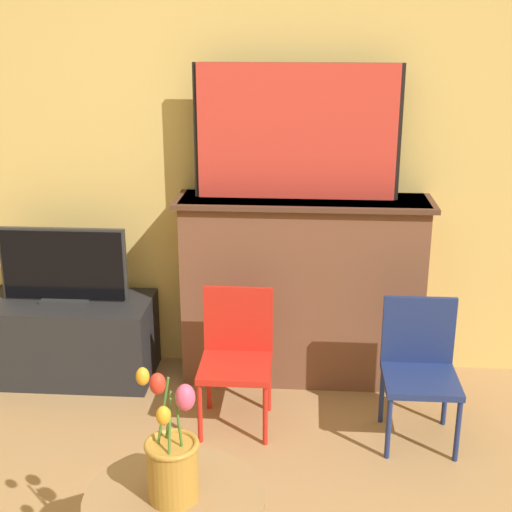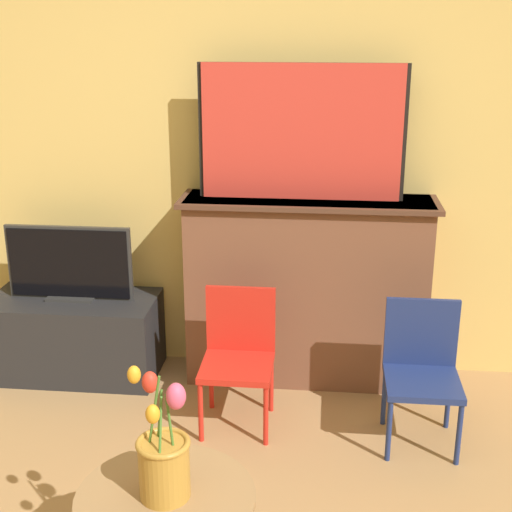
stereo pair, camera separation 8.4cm
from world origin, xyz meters
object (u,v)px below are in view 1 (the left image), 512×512
at_px(painting, 297,132).
at_px(tv_monitor, 63,266).
at_px(chair_blue, 420,363).
at_px(chair_red, 237,351).
at_px(vase_tulips, 172,460).

distance_m(painting, tv_monitor, 1.41).
relative_size(painting, tv_monitor, 1.52).
bearing_deg(chair_blue, tv_monitor, 165.70).
relative_size(tv_monitor, chair_red, 1.03).
bearing_deg(vase_tulips, painting, 78.79).
bearing_deg(painting, vase_tulips, -101.21).
xyz_separation_m(chair_red, chair_blue, (0.85, -0.07, 0.00)).
xyz_separation_m(painting, tv_monitor, (-1.21, -0.08, -0.71)).
xyz_separation_m(tv_monitor, chair_red, (0.95, -0.39, -0.27)).
bearing_deg(painting, chair_red, -118.85).
distance_m(painting, chair_red, 1.11).
xyz_separation_m(chair_blue, vase_tulips, (-0.93, -1.16, 0.23)).
height_order(painting, chair_red, painting).
bearing_deg(vase_tulips, tv_monitor, 118.49).
bearing_deg(chair_red, vase_tulips, -93.52).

